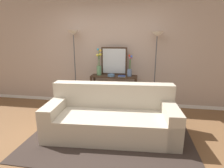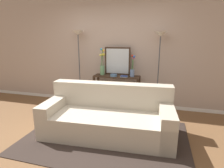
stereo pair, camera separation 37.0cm
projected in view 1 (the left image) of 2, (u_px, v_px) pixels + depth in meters
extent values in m
cube|color=brown|center=(81.00, 144.00, 2.98)|extent=(16.00, 16.00, 0.02)
cube|color=white|center=(106.00, 101.00, 4.89)|extent=(12.00, 0.15, 0.09)
cube|color=#B29E8E|center=(105.00, 49.00, 4.55)|extent=(12.00, 0.14, 2.66)
cube|color=#332823|center=(110.00, 137.00, 3.16)|extent=(2.79, 1.88, 0.01)
cube|color=#BCB29E|center=(111.00, 124.00, 3.21)|extent=(2.31, 1.10, 0.42)
cube|color=#BCB29E|center=(113.00, 95.00, 3.43)|extent=(2.26, 0.41, 0.46)
cube|color=#BCB29E|center=(56.00, 117.00, 3.29)|extent=(0.30, 0.97, 0.60)
cube|color=#BCB29E|center=(169.00, 122.00, 3.09)|extent=(0.30, 0.97, 0.60)
cube|color=#382619|center=(114.00, 76.00, 4.33)|extent=(1.10, 0.34, 0.03)
cube|color=#382619|center=(114.00, 102.00, 4.49)|extent=(1.02, 0.29, 0.01)
cube|color=#382619|center=(92.00, 93.00, 4.37)|extent=(0.05, 0.05, 0.80)
cube|color=#382619|center=(135.00, 95.00, 4.20)|extent=(0.05, 0.05, 0.80)
cube|color=#382619|center=(95.00, 90.00, 4.66)|extent=(0.05, 0.05, 0.80)
cube|color=#382619|center=(136.00, 92.00, 4.48)|extent=(0.05, 0.05, 0.80)
cylinder|color=#4C4C51|center=(77.00, 104.00, 4.73)|extent=(0.26, 0.26, 0.02)
cylinder|color=#4C4C51|center=(75.00, 71.00, 4.51)|extent=(0.02, 0.02, 1.75)
cone|color=silver|center=(73.00, 33.00, 4.28)|extent=(0.28, 0.28, 0.10)
cylinder|color=#4C4C51|center=(153.00, 109.00, 4.41)|extent=(0.26, 0.26, 0.02)
cylinder|color=#4C4C51|center=(155.00, 74.00, 4.20)|extent=(0.02, 0.02, 1.71)
cone|color=silver|center=(157.00, 34.00, 3.97)|extent=(0.28, 0.28, 0.10)
cube|color=#382619|center=(114.00, 61.00, 4.38)|extent=(0.63, 0.02, 0.67)
cube|color=silver|center=(114.00, 61.00, 4.37)|extent=(0.56, 0.01, 0.60)
cylinder|color=#669E6B|center=(99.00, 70.00, 4.38)|extent=(0.11, 0.11, 0.22)
cylinder|color=#3D7538|center=(100.00, 58.00, 4.31)|extent=(0.02, 0.04, 0.36)
sphere|color=gold|center=(100.00, 51.00, 4.27)|extent=(0.06, 0.06, 0.06)
cylinder|color=#3D7538|center=(100.00, 60.00, 4.32)|extent=(0.01, 0.04, 0.27)
sphere|color=gold|center=(100.00, 55.00, 4.28)|extent=(0.07, 0.07, 0.07)
cylinder|color=#3D7538|center=(98.00, 61.00, 4.33)|extent=(0.01, 0.02, 0.26)
sphere|color=#E4D54E|center=(97.00, 55.00, 4.30)|extent=(0.06, 0.06, 0.06)
cylinder|color=#3D7538|center=(98.00, 58.00, 4.32)|extent=(0.04, 0.04, 0.39)
sphere|color=#3EA0CA|center=(98.00, 49.00, 4.29)|extent=(0.05, 0.05, 0.05)
cylinder|color=#3D7538|center=(100.00, 60.00, 4.32)|extent=(0.01, 0.03, 0.27)
sphere|color=#4E18C0|center=(100.00, 54.00, 4.28)|extent=(0.06, 0.06, 0.06)
cylinder|color=#6B84AD|center=(130.00, 73.00, 4.24)|extent=(0.10, 0.10, 0.17)
cylinder|color=#3D7538|center=(130.00, 62.00, 4.19)|extent=(0.03, 0.02, 0.31)
sphere|color=red|center=(129.00, 56.00, 4.17)|extent=(0.06, 0.06, 0.06)
cylinder|color=#3D7538|center=(130.00, 63.00, 4.18)|extent=(0.01, 0.03, 0.30)
sphere|color=#4069D2|center=(131.00, 56.00, 4.15)|extent=(0.06, 0.06, 0.06)
cylinder|color=#3D7538|center=(130.00, 64.00, 4.20)|extent=(0.02, 0.01, 0.26)
sphere|color=#E94493|center=(131.00, 58.00, 4.18)|extent=(0.06, 0.06, 0.06)
cylinder|color=#4C7093|center=(111.00, 75.00, 4.23)|extent=(0.16, 0.16, 0.05)
torus|color=#4C7093|center=(111.00, 74.00, 4.22)|extent=(0.16, 0.16, 0.01)
cube|color=slate|center=(122.00, 77.00, 4.18)|extent=(0.18, 0.13, 0.02)
cube|color=navy|center=(122.00, 76.00, 4.18)|extent=(0.16, 0.13, 0.02)
cube|color=slate|center=(97.00, 105.00, 4.58)|extent=(0.04, 0.15, 0.11)
cube|color=gold|center=(99.00, 104.00, 4.58)|extent=(0.03, 0.13, 0.13)
cube|color=#6B3360|center=(100.00, 105.00, 4.57)|extent=(0.06, 0.17, 0.11)
cube|color=#BC3328|center=(102.00, 105.00, 4.56)|extent=(0.03, 0.15, 0.10)
cube|color=maroon|center=(104.00, 105.00, 4.56)|extent=(0.05, 0.15, 0.10)
cube|color=silver|center=(106.00, 105.00, 4.55)|extent=(0.06, 0.17, 0.11)
cube|color=#1E7075|center=(108.00, 106.00, 4.54)|extent=(0.04, 0.15, 0.10)
cube|color=#B77F33|center=(110.00, 106.00, 4.53)|extent=(0.03, 0.18, 0.10)
cube|color=navy|center=(111.00, 105.00, 4.52)|extent=(0.04, 0.13, 0.13)
cube|color=#2D2D33|center=(113.00, 106.00, 4.52)|extent=(0.06, 0.17, 0.11)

